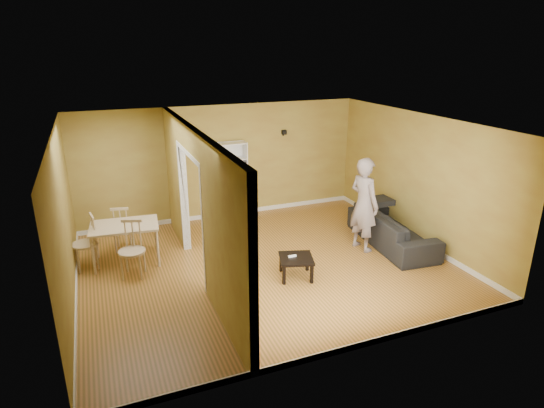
{
  "coord_description": "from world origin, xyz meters",
  "views": [
    {
      "loc": [
        -2.69,
        -7.03,
        3.84
      ],
      "look_at": [
        0.2,
        0.2,
        1.1
      ],
      "focal_mm": 30.0,
      "sensor_mm": 36.0,
      "label": 1
    }
  ],
  "objects_px": {
    "person": "(364,197)",
    "bookshelf": "(230,181)",
    "chair_near": "(132,250)",
    "sofa": "(392,224)",
    "chair_far": "(123,227)",
    "dining_table": "(124,229)",
    "chair_left": "(85,243)",
    "coffee_table": "(296,260)"
  },
  "relations": [
    {
      "from": "sofa",
      "to": "chair_near",
      "type": "relative_size",
      "value": 2.28
    },
    {
      "from": "sofa",
      "to": "chair_left",
      "type": "distance_m",
      "value": 5.87
    },
    {
      "from": "coffee_table",
      "to": "dining_table",
      "type": "bearing_deg",
      "value": 147.55
    },
    {
      "from": "bookshelf",
      "to": "dining_table",
      "type": "height_order",
      "value": "bookshelf"
    },
    {
      "from": "chair_near",
      "to": "dining_table",
      "type": "bearing_deg",
      "value": 114.11
    },
    {
      "from": "coffee_table",
      "to": "chair_near",
      "type": "height_order",
      "value": "chair_near"
    },
    {
      "from": "bookshelf",
      "to": "coffee_table",
      "type": "xyz_separation_m",
      "value": [
        0.2,
        -3.23,
        -0.57
      ]
    },
    {
      "from": "person",
      "to": "chair_far",
      "type": "height_order",
      "value": "person"
    },
    {
      "from": "sofa",
      "to": "dining_table",
      "type": "bearing_deg",
      "value": 82.51
    },
    {
      "from": "coffee_table",
      "to": "chair_far",
      "type": "bearing_deg",
      "value": 139.15
    },
    {
      "from": "coffee_table",
      "to": "chair_near",
      "type": "xyz_separation_m",
      "value": [
        -2.62,
        1.09,
        0.18
      ]
    },
    {
      "from": "bookshelf",
      "to": "dining_table",
      "type": "distance_m",
      "value": 2.91
    },
    {
      "from": "chair_far",
      "to": "person",
      "type": "bearing_deg",
      "value": 170.73
    },
    {
      "from": "sofa",
      "to": "dining_table",
      "type": "xyz_separation_m",
      "value": [
        -5.05,
        1.14,
        0.24
      ]
    },
    {
      "from": "chair_left",
      "to": "coffee_table",
      "type": "bearing_deg",
      "value": 54.22
    },
    {
      "from": "person",
      "to": "bookshelf",
      "type": "height_order",
      "value": "person"
    },
    {
      "from": "coffee_table",
      "to": "dining_table",
      "type": "xyz_separation_m",
      "value": [
        -2.67,
        1.7,
        0.35
      ]
    },
    {
      "from": "chair_near",
      "to": "person",
      "type": "bearing_deg",
      "value": 12.67
    },
    {
      "from": "dining_table",
      "to": "sofa",
      "type": "bearing_deg",
      "value": -12.73
    },
    {
      "from": "dining_table",
      "to": "chair_near",
      "type": "distance_m",
      "value": 0.63
    },
    {
      "from": "bookshelf",
      "to": "chair_near",
      "type": "relative_size",
      "value": 1.78
    },
    {
      "from": "sofa",
      "to": "chair_left",
      "type": "bearing_deg",
      "value": 83.8
    },
    {
      "from": "chair_near",
      "to": "bookshelf",
      "type": "bearing_deg",
      "value": 60.57
    },
    {
      "from": "person",
      "to": "dining_table",
      "type": "xyz_separation_m",
      "value": [
        -4.37,
        1.1,
        -0.42
      ]
    },
    {
      "from": "coffee_table",
      "to": "chair_left",
      "type": "distance_m",
      "value": 3.79
    },
    {
      "from": "bookshelf",
      "to": "chair_far",
      "type": "xyz_separation_m",
      "value": [
        -2.47,
        -0.92,
        -0.43
      ]
    },
    {
      "from": "chair_near",
      "to": "sofa",
      "type": "bearing_deg",
      "value": 13.03
    },
    {
      "from": "sofa",
      "to": "coffee_table",
      "type": "height_order",
      "value": "sofa"
    },
    {
      "from": "person",
      "to": "chair_far",
      "type": "distance_m",
      "value": 4.74
    },
    {
      "from": "dining_table",
      "to": "chair_left",
      "type": "bearing_deg",
      "value": 178.18
    },
    {
      "from": "bookshelf",
      "to": "sofa",
      "type": "bearing_deg",
      "value": -45.96
    },
    {
      "from": "chair_left",
      "to": "chair_near",
      "type": "bearing_deg",
      "value": 41.38
    },
    {
      "from": "coffee_table",
      "to": "dining_table",
      "type": "height_order",
      "value": "dining_table"
    },
    {
      "from": "bookshelf",
      "to": "chair_near",
      "type": "xyz_separation_m",
      "value": [
        -2.42,
        -2.13,
        -0.39
      ]
    },
    {
      "from": "sofa",
      "to": "bookshelf",
      "type": "xyz_separation_m",
      "value": [
        -2.58,
        2.67,
        0.46
      ]
    },
    {
      "from": "chair_left",
      "to": "chair_near",
      "type": "xyz_separation_m",
      "value": [
        0.75,
        -0.63,
        0.0
      ]
    },
    {
      "from": "sofa",
      "to": "bookshelf",
      "type": "height_order",
      "value": "bookshelf"
    },
    {
      "from": "person",
      "to": "chair_left",
      "type": "xyz_separation_m",
      "value": [
        -5.07,
        1.12,
        -0.59
      ]
    },
    {
      "from": "chair_near",
      "to": "chair_far",
      "type": "height_order",
      "value": "chair_near"
    },
    {
      "from": "bookshelf",
      "to": "chair_left",
      "type": "bearing_deg",
      "value": -154.59
    },
    {
      "from": "chair_near",
      "to": "chair_far",
      "type": "xyz_separation_m",
      "value": [
        -0.05,
        1.22,
        -0.03
      ]
    },
    {
      "from": "person",
      "to": "bookshelf",
      "type": "xyz_separation_m",
      "value": [
        -1.9,
        2.62,
        -0.19
      ]
    }
  ]
}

